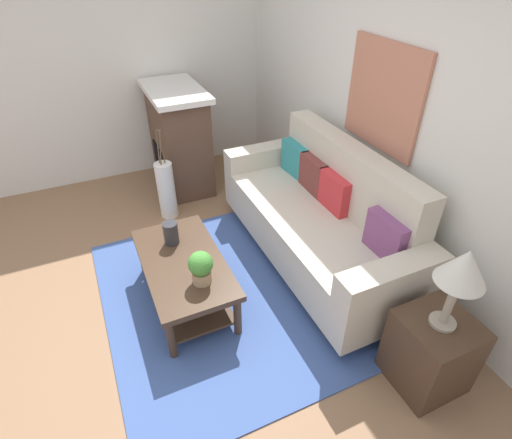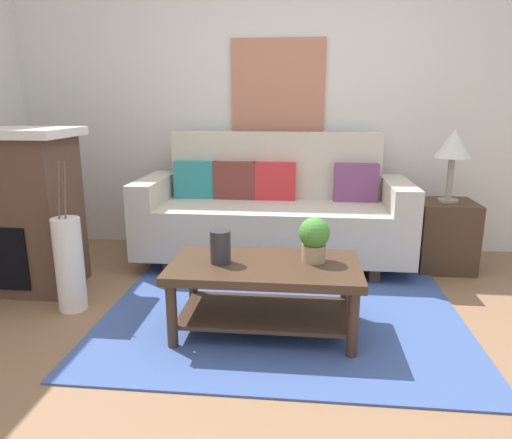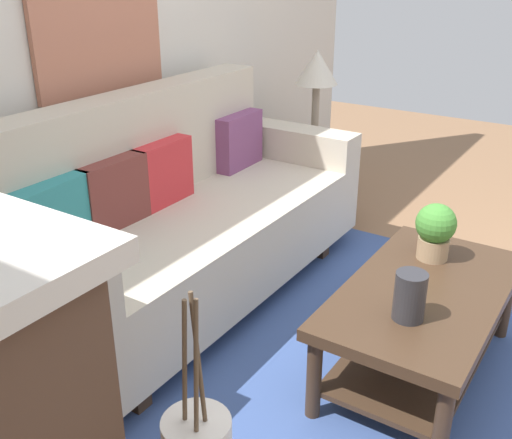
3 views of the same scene
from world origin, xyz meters
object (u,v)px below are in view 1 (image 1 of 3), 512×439
side_table (430,352)px  table_lamp (463,270)px  throw_pillow_maroon (314,175)px  tabletop_vase (171,233)px  throw_pillow_teal (296,159)px  throw_pillow_crimson (335,192)px  coffee_table (184,272)px  framed_painting (383,97)px  couch (320,219)px  fireplace (179,138)px  floor_vase (166,190)px  throw_pillow_plum (387,236)px  potted_plant_tabletop (201,267)px

side_table → table_lamp: bearing=0.0°
throw_pillow_maroon → tabletop_vase: size_ratio=1.87×
throw_pillow_teal → throw_pillow_maroon: same height
throw_pillow_crimson → coffee_table: size_ratio=0.33×
tabletop_vase → side_table: tabletop_vase is taller
framed_painting → tabletop_vase: bearing=-97.2°
throw_pillow_teal → tabletop_vase: (0.46, -1.40, -0.15)m
side_table → coffee_table: bearing=-137.5°
couch → throw_pillow_crimson: couch is taller
table_lamp → coffee_table: bearing=-137.5°
couch → fireplace: size_ratio=1.89×
throw_pillow_teal → floor_vase: 1.38m
side_table → floor_vase: size_ratio=0.90×
couch → throw_pillow_plum: (0.68, 0.13, 0.25)m
table_lamp → throw_pillow_crimson: bearing=174.4°
coffee_table → floor_vase: (-1.29, 0.18, -0.01)m
throw_pillow_crimson → side_table: (1.40, -0.14, -0.40)m
throw_pillow_teal → table_lamp: table_lamp is taller
coffee_table → fireplace: size_ratio=0.95×
throw_pillow_maroon → side_table: (1.74, -0.14, -0.40)m
couch → tabletop_vase: couch is taller
throw_pillow_maroon → side_table: 1.79m
couch → tabletop_vase: bearing=-99.8°
throw_pillow_maroon → fireplace: fireplace is taller
fireplace → tabletop_vase: bearing=-18.1°
throw_pillow_maroon → table_lamp: bearing=-4.5°
tabletop_vase → couch: bearing=80.2°
throw_pillow_crimson → throw_pillow_plum: 0.68m
throw_pillow_teal → fireplace: fireplace is taller
throw_pillow_maroon → fireplace: (-1.51, -0.86, -0.09)m
table_lamp → fireplace: (-3.25, -0.73, -0.41)m
throw_pillow_teal → throw_pillow_plum: bearing=0.0°
throw_pillow_teal → table_lamp: bearing=-3.8°
coffee_table → tabletop_vase: (-0.26, -0.01, 0.21)m
couch → throw_pillow_maroon: size_ratio=6.10×
throw_pillow_teal → throw_pillow_crimson: same height
throw_pillow_teal → framed_painting: size_ratio=0.44×
couch → throw_pillow_teal: 0.74m
couch → potted_plant_tabletop: bearing=-75.1°
throw_pillow_teal → side_table: (2.08, -0.14, -0.40)m
side_table → fireplace: size_ratio=0.48×
throw_pillow_crimson → tabletop_vase: (-0.22, -1.40, -0.15)m
coffee_table → fireplace: fireplace is taller
table_lamp → framed_painting: bearing=161.1°
potted_plant_tabletop → table_lamp: bearing=47.5°
coffee_table → side_table: (1.36, 1.25, -0.03)m
throw_pillow_plum → couch: bearing=-169.5°
throw_pillow_plum → potted_plant_tabletop: 1.37m
couch → side_table: bearing=-0.5°
couch → coffee_table: bearing=-88.3°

